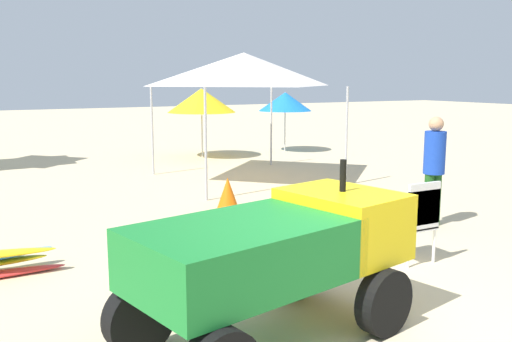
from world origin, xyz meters
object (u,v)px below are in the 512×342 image
object	(u,v)px
utility_cart	(279,251)
beach_umbrella_left	(285,102)
lifeguard_far_right	(434,164)
traffic_cone_near	(228,193)
stacked_plastic_chairs	(416,215)
beach_umbrella_mid	(202,100)
popup_canopy	(244,69)

from	to	relation	value
utility_cart	beach_umbrella_left	xyz separation A→B (m)	(6.53, 10.76, 0.76)
lifeguard_far_right	traffic_cone_near	size ratio (longest dim) A/B	3.10
utility_cart	beach_umbrella_left	size ratio (longest dim) A/B	1.50
utility_cart	beach_umbrella_left	bearing A→B (deg)	58.76
stacked_plastic_chairs	beach_umbrella_left	size ratio (longest dim) A/B	0.56
utility_cart	beach_umbrella_mid	bearing A→B (deg)	70.72
popup_canopy	traffic_cone_near	world-z (taller)	popup_canopy
lifeguard_far_right	beach_umbrella_mid	size ratio (longest dim) A/B	0.85
utility_cart	popup_canopy	bearing A→B (deg)	65.33
stacked_plastic_chairs	beach_umbrella_left	bearing A→B (deg)	67.66
stacked_plastic_chairs	lifeguard_far_right	distance (m)	1.92
beach_umbrella_mid	popup_canopy	bearing A→B (deg)	-98.19
popup_canopy	beach_umbrella_mid	bearing A→B (deg)	81.81
lifeguard_far_right	stacked_plastic_chairs	bearing A→B (deg)	-141.52
utility_cart	stacked_plastic_chairs	size ratio (longest dim) A/B	2.69
stacked_plastic_chairs	traffic_cone_near	size ratio (longest dim) A/B	1.88
traffic_cone_near	utility_cart	bearing A→B (deg)	-110.13
stacked_plastic_chairs	traffic_cone_near	world-z (taller)	stacked_plastic_chairs
beach_umbrella_left	beach_umbrella_mid	size ratio (longest dim) A/B	0.93
beach_umbrella_left	traffic_cone_near	xyz separation A→B (m)	(-4.81, -6.07, -1.27)
utility_cart	popup_canopy	xyz separation A→B (m)	(3.23, 7.02, 1.65)
stacked_plastic_chairs	utility_cart	bearing A→B (deg)	-159.03
beach_umbrella_left	beach_umbrella_mid	bearing A→B (deg)	179.92
lifeguard_far_right	beach_umbrella_left	distance (m)	9.02
popup_canopy	traffic_cone_near	bearing A→B (deg)	-122.82
beach_umbrella_mid	lifeguard_far_right	bearing A→B (deg)	-88.61
popup_canopy	stacked_plastic_chairs	bearing A→B (deg)	-96.85
stacked_plastic_chairs	beach_umbrella_mid	xyz separation A→B (m)	(1.27, 9.80, 1.02)
lifeguard_far_right	utility_cart	bearing A→B (deg)	-151.81
utility_cart	lifeguard_far_right	world-z (taller)	lifeguard_far_right
lifeguard_far_right	beach_umbrella_left	bearing A→B (deg)	73.52
stacked_plastic_chairs	traffic_cone_near	xyz separation A→B (m)	(-0.78, 3.73, -0.33)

